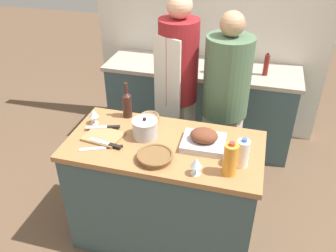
{
  "coord_description": "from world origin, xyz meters",
  "views": [
    {
      "loc": [
        0.55,
        -1.91,
        2.3
      ],
      "look_at": [
        0.0,
        0.1,
        0.97
      ],
      "focal_mm": 38.0,
      "sensor_mm": 36.0,
      "label": 1
    }
  ],
  "objects_px": {
    "knife_bread": "(107,143)",
    "wicker_basket": "(155,156)",
    "cutting_board": "(103,136)",
    "mixing_bowl": "(150,118)",
    "stand_mixer": "(180,49)",
    "wine_bottle_green": "(127,104)",
    "person_cook_guest": "(225,101)",
    "wine_glass_left": "(94,114)",
    "milk_jug": "(243,153)",
    "condiment_bottle_short": "(266,65)",
    "knife_chef": "(103,148)",
    "condiment_bottle_tall": "(214,63)",
    "juice_jug": "(230,159)",
    "knife_paring": "(104,127)",
    "person_cook_aproned": "(178,85)",
    "roasting_pan": "(204,140)",
    "stock_pot": "(145,128)",
    "wine_glass_right": "(196,163)"
  },
  "relations": [
    {
      "from": "wicker_basket",
      "to": "knife_bread",
      "type": "relative_size",
      "value": 0.96
    },
    {
      "from": "mixing_bowl",
      "to": "juice_jug",
      "type": "distance_m",
      "value": 0.8
    },
    {
      "from": "milk_jug",
      "to": "knife_chef",
      "type": "xyz_separation_m",
      "value": [
        -0.91,
        -0.06,
        -0.09
      ]
    },
    {
      "from": "knife_chef",
      "to": "person_cook_guest",
      "type": "distance_m",
      "value": 1.12
    },
    {
      "from": "mixing_bowl",
      "to": "wine_glass_left",
      "type": "relative_size",
      "value": 1.24
    },
    {
      "from": "wine_glass_right",
      "to": "knife_bread",
      "type": "relative_size",
      "value": 0.48
    },
    {
      "from": "wine_glass_left",
      "to": "wine_glass_right",
      "type": "bearing_deg",
      "value": -23.84
    },
    {
      "from": "knife_paring",
      "to": "person_cook_aproned",
      "type": "bearing_deg",
      "value": 61.9
    },
    {
      "from": "wicker_basket",
      "to": "stock_pot",
      "type": "xyz_separation_m",
      "value": [
        -0.14,
        0.23,
        0.04
      ]
    },
    {
      "from": "wine_bottle_green",
      "to": "person_cook_aproned",
      "type": "xyz_separation_m",
      "value": [
        0.28,
        0.48,
        -0.04
      ]
    },
    {
      "from": "cutting_board",
      "to": "wine_glass_left",
      "type": "xyz_separation_m",
      "value": [
        -0.14,
        0.16,
        0.07
      ]
    },
    {
      "from": "knife_bread",
      "to": "person_cook_guest",
      "type": "bearing_deg",
      "value": 50.53
    },
    {
      "from": "wicker_basket",
      "to": "knife_chef",
      "type": "height_order",
      "value": "wicker_basket"
    },
    {
      "from": "condiment_bottle_tall",
      "to": "stand_mixer",
      "type": "bearing_deg",
      "value": 153.25
    },
    {
      "from": "cutting_board",
      "to": "mixing_bowl",
      "type": "distance_m",
      "value": 0.39
    },
    {
      "from": "knife_bread",
      "to": "roasting_pan",
      "type": "bearing_deg",
      "value": 15.59
    },
    {
      "from": "cutting_board",
      "to": "condiment_bottle_short",
      "type": "xyz_separation_m",
      "value": [
        1.05,
        1.41,
        0.08
      ]
    },
    {
      "from": "condiment_bottle_tall",
      "to": "person_cook_guest",
      "type": "xyz_separation_m",
      "value": [
        0.19,
        -0.58,
        -0.08
      ]
    },
    {
      "from": "stock_pot",
      "to": "wine_glass_right",
      "type": "xyz_separation_m",
      "value": [
        0.42,
        -0.3,
        0.02
      ]
    },
    {
      "from": "cutting_board",
      "to": "person_cook_guest",
      "type": "xyz_separation_m",
      "value": [
        0.75,
        0.75,
        -0.0
      ]
    },
    {
      "from": "juice_jug",
      "to": "wine_glass_left",
      "type": "bearing_deg",
      "value": 163.22
    },
    {
      "from": "stand_mixer",
      "to": "cutting_board",
      "type": "bearing_deg",
      "value": -96.97
    },
    {
      "from": "mixing_bowl",
      "to": "knife_chef",
      "type": "xyz_separation_m",
      "value": [
        -0.2,
        -0.42,
        -0.02
      ]
    },
    {
      "from": "stock_pot",
      "to": "stand_mixer",
      "type": "xyz_separation_m",
      "value": [
        -0.09,
        1.44,
        0.05
      ]
    },
    {
      "from": "knife_bread",
      "to": "wicker_basket",
      "type": "bearing_deg",
      "value": -9.23
    },
    {
      "from": "wine_bottle_green",
      "to": "condiment_bottle_short",
      "type": "height_order",
      "value": "wine_bottle_green"
    },
    {
      "from": "mixing_bowl",
      "to": "condiment_bottle_short",
      "type": "xyz_separation_m",
      "value": [
        0.81,
        1.11,
        0.06
      ]
    },
    {
      "from": "knife_bread",
      "to": "milk_jug",
      "type": "bearing_deg",
      "value": 1.91
    },
    {
      "from": "condiment_bottle_short",
      "to": "mixing_bowl",
      "type": "bearing_deg",
      "value": -125.98
    },
    {
      "from": "wicker_basket",
      "to": "condiment_bottle_tall",
      "type": "relative_size",
      "value": 1.12
    },
    {
      "from": "wine_bottle_green",
      "to": "stock_pot",
      "type": "bearing_deg",
      "value": -46.59
    },
    {
      "from": "knife_bread",
      "to": "condiment_bottle_short",
      "type": "distance_m",
      "value": 1.79
    },
    {
      "from": "wine_glass_right",
      "to": "knife_bread",
      "type": "bearing_deg",
      "value": 168.62
    },
    {
      "from": "juice_jug",
      "to": "stand_mixer",
      "type": "distance_m",
      "value": 1.82
    },
    {
      "from": "stand_mixer",
      "to": "person_cook_guest",
      "type": "relative_size",
      "value": 0.19
    },
    {
      "from": "wine_glass_left",
      "to": "stand_mixer",
      "type": "xyz_separation_m",
      "value": [
        0.33,
        1.37,
        0.03
      ]
    },
    {
      "from": "juice_jug",
      "to": "condiment_bottle_tall",
      "type": "xyz_separation_m",
      "value": [
        -0.33,
        1.49,
        -0.02
      ]
    },
    {
      "from": "stock_pot",
      "to": "condiment_bottle_tall",
      "type": "relative_size",
      "value": 0.85
    },
    {
      "from": "mixing_bowl",
      "to": "wine_bottle_green",
      "type": "xyz_separation_m",
      "value": [
        -0.18,
        0.02,
        0.08
      ]
    },
    {
      "from": "stock_pot",
      "to": "knife_paring",
      "type": "distance_m",
      "value": 0.32
    },
    {
      "from": "milk_jug",
      "to": "knife_bread",
      "type": "bearing_deg",
      "value": -178.09
    },
    {
      "from": "milk_jug",
      "to": "condiment_bottle_short",
      "type": "bearing_deg",
      "value": 86.56
    },
    {
      "from": "knife_chef",
      "to": "condiment_bottle_tall",
      "type": "height_order",
      "value": "condiment_bottle_tall"
    },
    {
      "from": "knife_paring",
      "to": "condiment_bottle_tall",
      "type": "xyz_separation_m",
      "value": [
        0.6,
        1.24,
        0.07
      ]
    },
    {
      "from": "roasting_pan",
      "to": "condiment_bottle_short",
      "type": "distance_m",
      "value": 1.37
    },
    {
      "from": "stand_mixer",
      "to": "wine_bottle_green",
      "type": "bearing_deg",
      "value": -95.88
    },
    {
      "from": "wine_glass_right",
      "to": "knife_chef",
      "type": "bearing_deg",
      "value": 171.76
    },
    {
      "from": "knife_chef",
      "to": "milk_jug",
      "type": "bearing_deg",
      "value": 4.0
    },
    {
      "from": "mixing_bowl",
      "to": "cutting_board",
      "type": "bearing_deg",
      "value": -129.13
    },
    {
      "from": "roasting_pan",
      "to": "knife_paring",
      "type": "height_order",
      "value": "roasting_pan"
    }
  ]
}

